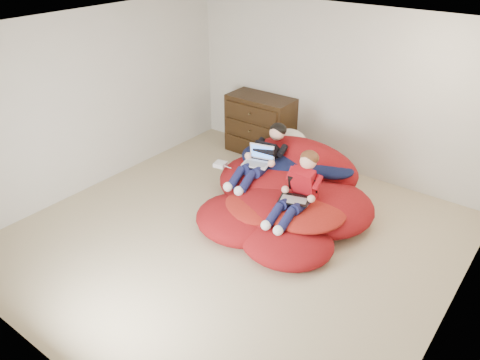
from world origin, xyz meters
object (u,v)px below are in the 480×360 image
object	(u,v)px
older_boy	(264,154)
laptop_white	(259,159)
dresser	(260,125)
beanbag_pile	(287,195)
younger_boy	(299,187)
laptop_black	(298,193)

from	to	relation	value
older_boy	laptop_white	world-z (taller)	older_boy
dresser	beanbag_pile	xyz separation A→B (m)	(1.35, -1.29, -0.25)
older_boy	younger_boy	bearing A→B (deg)	-29.91
beanbag_pile	laptop_white	bearing A→B (deg)	177.36
younger_boy	dresser	bearing A→B (deg)	136.31
beanbag_pile	younger_boy	distance (m)	0.64
younger_boy	laptop_black	distance (m)	0.08
beanbag_pile	younger_boy	world-z (taller)	younger_boy
older_boy	laptop_black	distance (m)	0.99
younger_boy	laptop_black	world-z (taller)	younger_boy
dresser	older_boy	distance (m)	1.45
laptop_white	beanbag_pile	bearing A→B (deg)	-2.64
dresser	older_boy	size ratio (longest dim) A/B	0.90
older_boy	beanbag_pile	bearing A→B (deg)	-16.63
older_boy	laptop_black	xyz separation A→B (m)	(0.85, -0.49, -0.08)
older_boy	laptop_white	size ratio (longest dim) A/B	3.05
older_boy	laptop_black	world-z (taller)	older_boy
beanbag_pile	older_boy	xyz separation A→B (m)	(-0.49, 0.15, 0.41)
dresser	laptop_white	world-z (taller)	dresser
laptop_white	older_boy	bearing A→B (deg)	90.00
beanbag_pile	laptop_black	xyz separation A→B (m)	(0.37, -0.35, 0.32)
beanbag_pile	older_boy	size ratio (longest dim) A/B	1.91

